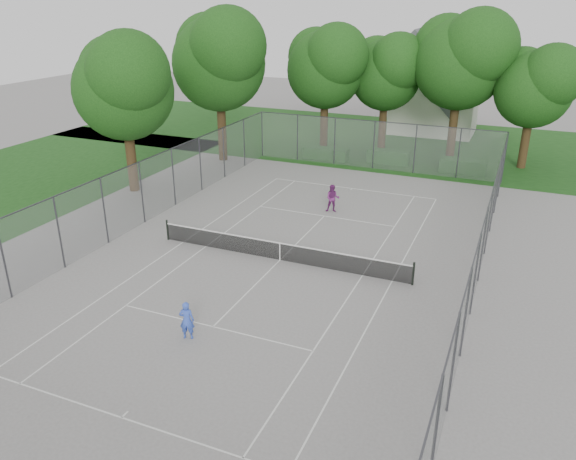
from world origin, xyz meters
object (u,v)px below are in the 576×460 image
at_px(house, 436,92).
at_px(woman_player, 333,198).
at_px(tennis_net, 280,251).
at_px(girl_player, 187,320).

height_order(house, woman_player, house).
distance_m(tennis_net, house, 31.14).
bearing_deg(girl_player, house, -112.20).
relative_size(house, woman_player, 5.55).
height_order(house, girl_player, house).
bearing_deg(woman_player, girl_player, -107.40).
distance_m(tennis_net, girl_player, 7.44).
height_order(girl_player, woman_player, woman_player).
height_order(tennis_net, house, house).
bearing_deg(house, woman_player, -94.33).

